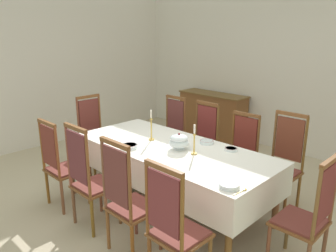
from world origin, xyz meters
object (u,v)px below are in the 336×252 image
dining_table (171,152)px  chair_south_d (174,226)px  bowl_near_right (229,185)px  spoon_secondary (243,190)px  bowl_far_left (231,149)px  spoon_primary (125,144)px  chair_north_a (170,131)px  chair_south_b (89,178)px  chair_north_d (283,162)px  chair_north_b (201,140)px  chair_head_west (94,133)px  candlestick_west (151,128)px  chair_south_c (127,199)px  chair_head_east (308,215)px  soup_tureen (179,141)px  candlestick_east (194,142)px  chair_north_c (239,152)px  bowl_near_left (130,146)px  sideboard (212,115)px  chair_south_a (61,163)px  bowl_far_right (207,142)px

dining_table → chair_south_d: size_ratio=2.21×
bowl_near_right → spoon_secondary: bowl_near_right is taller
bowl_far_left → spoon_primary: bowl_far_left is taller
chair_north_a → chair_south_b: bearing=108.5°
chair_north_d → chair_north_a: bearing=0.1°
chair_north_b → chair_head_west: size_ratio=0.96×
chair_north_b → chair_head_west: (-1.37, -0.96, 0.01)m
candlestick_west → bowl_near_right: (1.47, -0.41, -0.14)m
chair_south_c → chair_head_east: (1.33, 0.96, -0.02)m
soup_tureen → chair_south_c: bearing=-76.8°
soup_tureen → spoon_primary: bearing=-148.4°
chair_head_east → candlestick_east: chair_head_east is taller
chair_south_b → chair_south_c: size_ratio=1.00×
chair_north_c → candlestick_west: candlestick_west is taller
chair_north_c → soup_tureen: size_ratio=4.46×
chair_north_b → chair_north_c: bearing=179.7°
chair_north_b → bowl_near_left: bearing=89.5°
chair_head_west → soup_tureen: size_ratio=4.84×
chair_south_d → candlestick_west: (-1.32, 0.96, 0.37)m
candlestick_east → chair_head_west: bearing=-180.0°
chair_north_d → chair_head_west: chair_north_d is taller
soup_tureen → spoon_primary: (-0.57, -0.35, -0.09)m
bowl_near_right → bowl_far_left: bowl_near_right is taller
chair_south_c → sideboard: chair_south_c is taller
bowl_far_left → spoon_primary: size_ratio=0.84×
spoon_primary → bowl_near_left: bearing=-5.7°
chair_head_west → bowl_far_left: 2.31m
candlestick_east → chair_south_a: bearing=-143.8°
bowl_far_left → chair_north_c: bearing=112.8°
soup_tureen → spoon_secondary: 1.18m
bowl_near_right → dining_table: bearing=160.0°
spoon_secondary → chair_head_west: bearing=178.5°
chair_head_west → chair_head_east: 3.35m
chair_south_a → spoon_secondary: (2.19, 0.58, 0.22)m
chair_north_b → chair_north_c: 0.66m
chair_south_d → chair_south_b: bearing=-179.9°
chair_south_b → chair_north_c: chair_south_b is taller
bowl_far_right → chair_north_a: bearing=154.4°
chair_south_a → chair_head_west: chair_head_west is taller
bowl_near_left → spoon_primary: bearing=168.3°
candlestick_west → bowl_near_left: 0.40m
chair_south_c → chair_south_b: bearing=-180.0°
dining_table → soup_tureen: size_ratio=10.55×
bowl_near_left → bowl_far_right: 0.95m
chair_head_east → bowl_far_left: size_ratio=7.66×
chair_north_c → bowl_near_left: 1.51m
chair_head_east → bowl_near_right: 0.73m
chair_north_a → chair_north_b: size_ratio=1.00×
bowl_far_left → bowl_near_right: bearing=-56.5°
chair_north_b → bowl_near_right: size_ratio=6.05×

